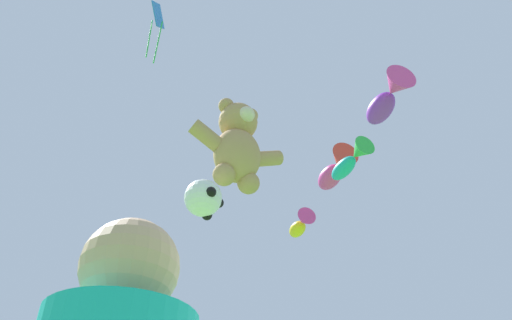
% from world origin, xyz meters
% --- Properties ---
extents(teddy_bear_kite, '(2.29, 1.01, 2.33)m').
position_xyz_m(teddy_bear_kite, '(1.42, 6.08, 8.04)').
color(teddy_bear_kite, tan).
extents(soccer_ball_kite, '(0.77, 0.77, 0.71)m').
position_xyz_m(soccer_ball_kite, '(0.59, 5.80, 6.22)').
color(soccer_ball_kite, white).
extents(fish_kite_violet, '(1.16, 1.81, 0.75)m').
position_xyz_m(fish_kite_violet, '(4.74, 4.52, 9.86)').
color(fish_kite_violet, purple).
extents(fish_kite_teal, '(0.83, 1.80, 0.61)m').
position_xyz_m(fish_kite_teal, '(5.56, 6.89, 9.78)').
color(fish_kite_teal, '#19ADB2').
extents(fish_kite_magenta, '(1.31, 2.10, 0.86)m').
position_xyz_m(fish_kite_magenta, '(6.37, 8.47, 10.76)').
color(fish_kite_magenta, '#E53F9E').
extents(fish_kite_goldfin, '(0.98, 1.57, 0.66)m').
position_xyz_m(fish_kite_goldfin, '(6.74, 10.98, 10.04)').
color(fish_kite_goldfin, yellow).
extents(diamond_kite, '(0.61, 0.65, 2.13)m').
position_xyz_m(diamond_kite, '(-0.71, 6.47, 11.30)').
color(diamond_kite, blue).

